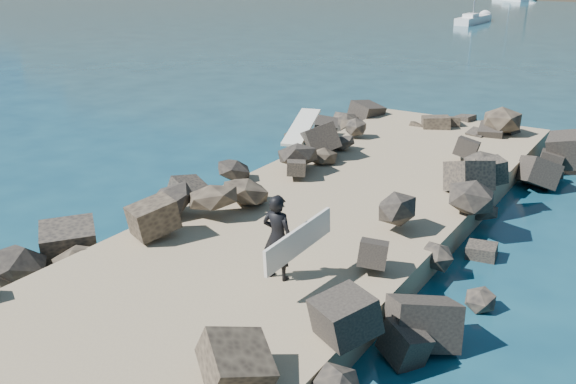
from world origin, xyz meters
name	(u,v)px	position (x,y,z in m)	size (l,w,h in m)	color
ground	(311,240)	(0.00, 0.00, 0.00)	(800.00, 800.00, 0.00)	#0F384C
jetty	(262,261)	(0.00, -2.00, 0.30)	(6.00, 26.00, 0.60)	#8C7759
riprap_left	(171,216)	(-2.90, -1.50, 0.50)	(2.60, 22.00, 1.00)	black
riprap_right	(405,279)	(2.90, -1.50, 0.50)	(2.60, 22.00, 1.00)	black
surfboard_resting	(301,130)	(-3.27, 4.97, 1.04)	(0.63, 2.52, 0.08)	silver
surfer_with_board	(280,238)	(1.03, -2.89, 1.42)	(0.84, 2.02, 1.62)	black
sailboat_a	(472,20)	(-12.27, 51.96, 0.35)	(1.60, 6.44, 7.79)	white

